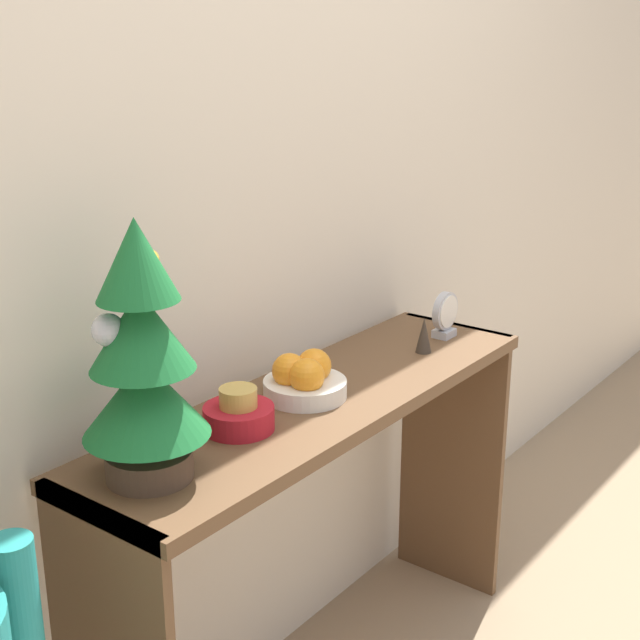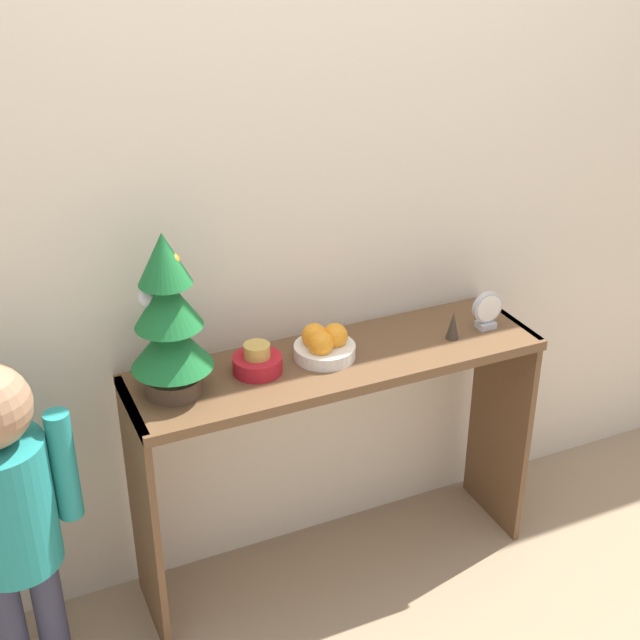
% 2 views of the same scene
% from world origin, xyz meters
% --- Properties ---
extents(ground_plane, '(12.00, 12.00, 0.00)m').
position_xyz_m(ground_plane, '(0.00, 0.00, 0.00)').
color(ground_plane, '#997F60').
extents(back_wall, '(7.00, 0.05, 2.50)m').
position_xyz_m(back_wall, '(0.00, 0.38, 1.25)').
color(back_wall, beige).
rests_on(back_wall, ground_plane).
extents(console_table, '(1.20, 0.34, 0.76)m').
position_xyz_m(console_table, '(0.00, 0.17, 0.59)').
color(console_table, brown).
rests_on(console_table, ground_plane).
extents(mini_tree, '(0.22, 0.22, 0.45)m').
position_xyz_m(mini_tree, '(-0.47, 0.18, 0.98)').
color(mini_tree, '#4C3828').
rests_on(mini_tree, console_table).
extents(fruit_bowl, '(0.18, 0.18, 0.10)m').
position_xyz_m(fruit_bowl, '(-0.03, 0.19, 0.80)').
color(fruit_bowl, silver).
rests_on(fruit_bowl, console_table).
extents(singing_bowl, '(0.14, 0.14, 0.08)m').
position_xyz_m(singing_bowl, '(-0.23, 0.19, 0.79)').
color(singing_bowl, '#AD1923').
rests_on(singing_bowl, console_table).
extents(desk_clock, '(0.10, 0.04, 0.12)m').
position_xyz_m(desk_clock, '(0.48, 0.15, 0.82)').
color(desk_clock, '#B2B2B7').
rests_on(desk_clock, console_table).
extents(figurine, '(0.04, 0.04, 0.09)m').
position_xyz_m(figurine, '(0.36, 0.13, 0.80)').
color(figurine, '#382D23').
rests_on(figurine, console_table).
extents(child_figure, '(0.36, 0.23, 0.98)m').
position_xyz_m(child_figure, '(-0.93, 0.12, 0.61)').
color(child_figure, '#38384C').
rests_on(child_figure, ground_plane).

